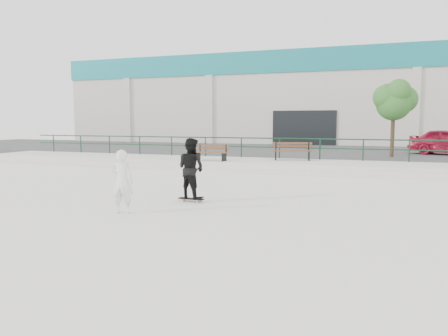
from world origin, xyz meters
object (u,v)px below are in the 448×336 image
at_px(bench_right, 292,151).
at_px(seated_skater, 122,182).
at_px(bench_left, 211,153).
at_px(skateboard, 191,199).
at_px(standing_skater, 191,168).
at_px(tree, 395,99).

relative_size(bench_right, seated_skater, 1.19).
relative_size(bench_left, seated_skater, 1.03).
xyz_separation_m(skateboard, standing_skater, (0.00, 0.00, 0.91)).
bearing_deg(standing_skater, tree, -97.88).
bearing_deg(bench_left, tree, 37.33).
xyz_separation_m(bench_right, standing_skater, (-1.20, -9.13, 0.05)).
distance_m(tree, seated_skater, 16.59).
xyz_separation_m(bench_left, standing_skater, (2.35, -7.57, 0.10)).
height_order(bench_right, standing_skater, standing_skater).
bearing_deg(tree, standing_skater, -114.23).
distance_m(bench_left, skateboard, 7.97).
distance_m(standing_skater, seated_skater, 2.33).
xyz_separation_m(skateboard, seated_skater, (-0.97, -2.11, 0.75)).
bearing_deg(standing_skater, bench_left, -56.43).
bearing_deg(seated_skater, bench_left, -90.70).
xyz_separation_m(bench_left, seated_skater, (1.38, -9.68, -0.06)).
height_order(bench_left, skateboard, bench_left).
bearing_deg(standing_skater, seated_skater, 81.67).
bearing_deg(seated_skater, bench_right, -109.73).
height_order(standing_skater, seated_skater, standing_skater).
bearing_deg(standing_skater, skateboard, 79.79).
bearing_deg(bench_left, bench_right, 28.21).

